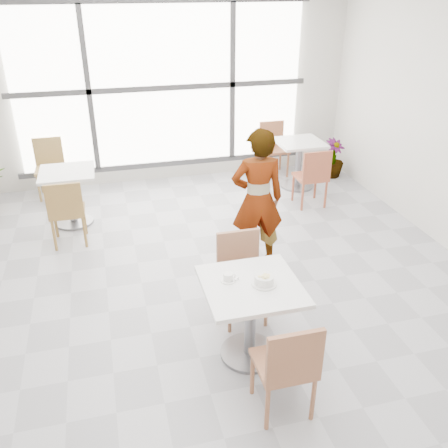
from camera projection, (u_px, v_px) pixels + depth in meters
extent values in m
plane|color=#9E9EA5|center=(217.00, 295.00, 5.13)|extent=(7.00, 7.00, 0.00)
plane|color=silver|center=(162.00, 87.00, 7.47)|extent=(6.00, 0.00, 6.00)
cube|color=white|center=(163.00, 88.00, 7.41)|extent=(4.40, 0.04, 2.40)
cube|color=#3F3F42|center=(163.00, 88.00, 7.39)|extent=(4.60, 0.05, 0.08)
cube|color=#3F3F42|center=(89.00, 92.00, 7.14)|extent=(0.08, 0.05, 2.40)
cube|color=#3F3F42|center=(232.00, 84.00, 7.64)|extent=(0.08, 0.05, 2.40)
cube|color=#3F3F42|center=(167.00, 164.00, 7.94)|extent=(4.60, 0.05, 0.08)
cube|color=#3F3F42|center=(158.00, 0.00, 6.83)|extent=(4.60, 0.05, 0.08)
cube|color=white|center=(251.00, 286.00, 4.01)|extent=(0.80, 0.80, 0.04)
cylinder|color=slate|center=(250.00, 322.00, 4.18)|extent=(0.10, 0.10, 0.71)
cylinder|color=slate|center=(249.00, 352.00, 4.33)|extent=(0.52, 0.52, 0.03)
cube|color=#9A6042|center=(283.00, 364.00, 3.62)|extent=(0.42, 0.42, 0.04)
cube|color=#9A6042|center=(295.00, 358.00, 3.35)|extent=(0.42, 0.04, 0.42)
cylinder|color=#9A6042|center=(295.00, 366.00, 3.92)|extent=(0.04, 0.04, 0.41)
cylinder|color=#9A6042|center=(313.00, 399.00, 3.61)|extent=(0.04, 0.04, 0.41)
cylinder|color=#9A6042|center=(252.00, 374.00, 3.84)|extent=(0.04, 0.04, 0.41)
cylinder|color=#9A6042|center=(267.00, 409.00, 3.53)|extent=(0.04, 0.04, 0.41)
cube|color=#986548|center=(243.00, 281.00, 4.61)|extent=(0.42, 0.42, 0.04)
cube|color=#986548|center=(238.00, 250.00, 4.67)|extent=(0.42, 0.04, 0.42)
cylinder|color=#986548|center=(230.00, 314.00, 4.52)|extent=(0.04, 0.04, 0.41)
cylinder|color=#986548|center=(220.00, 292.00, 4.83)|extent=(0.04, 0.04, 0.41)
cylinder|color=#986548|center=(266.00, 308.00, 4.60)|extent=(0.04, 0.04, 0.41)
cylinder|color=#986548|center=(255.00, 287.00, 4.91)|extent=(0.04, 0.04, 0.41)
cylinder|color=white|center=(264.00, 284.00, 3.99)|extent=(0.21, 0.21, 0.01)
cylinder|color=white|center=(264.00, 279.00, 3.97)|extent=(0.16, 0.16, 0.07)
torus|color=white|center=(264.00, 276.00, 3.96)|extent=(0.16, 0.16, 0.01)
cylinder|color=#CCAE85|center=(264.00, 280.00, 3.97)|extent=(0.14, 0.14, 0.05)
cylinder|color=#F5E89E|center=(268.00, 278.00, 3.93)|extent=(0.03, 0.03, 0.01)
cylinder|color=beige|center=(265.00, 275.00, 3.97)|extent=(0.03, 0.03, 0.02)
cylinder|color=beige|center=(266.00, 277.00, 3.94)|extent=(0.03, 0.03, 0.02)
cylinder|color=#F3E79D|center=(268.00, 276.00, 3.94)|extent=(0.03, 0.03, 0.02)
cylinder|color=beige|center=(262.00, 276.00, 3.94)|extent=(0.03, 0.03, 0.02)
cylinder|color=beige|center=(266.00, 278.00, 3.92)|extent=(0.03, 0.03, 0.02)
cylinder|color=beige|center=(268.00, 275.00, 3.97)|extent=(0.03, 0.03, 0.02)
cylinder|color=beige|center=(267.00, 276.00, 3.97)|extent=(0.03, 0.03, 0.01)
cylinder|color=#F2E59C|center=(264.00, 279.00, 3.92)|extent=(0.03, 0.03, 0.02)
cylinder|color=beige|center=(265.00, 274.00, 3.98)|extent=(0.03, 0.03, 0.02)
cylinder|color=#EEE89A|center=(264.00, 275.00, 3.96)|extent=(0.03, 0.03, 0.02)
cylinder|color=beige|center=(260.00, 277.00, 3.95)|extent=(0.03, 0.03, 0.02)
cylinder|color=#F5E69E|center=(265.00, 277.00, 3.95)|extent=(0.03, 0.03, 0.02)
cylinder|color=beige|center=(268.00, 278.00, 3.94)|extent=(0.03, 0.03, 0.02)
cylinder|color=white|center=(228.00, 280.00, 4.04)|extent=(0.13, 0.13, 0.01)
cylinder|color=white|center=(228.00, 277.00, 4.03)|extent=(0.08, 0.08, 0.06)
torus|color=white|center=(233.00, 276.00, 4.04)|extent=(0.05, 0.01, 0.05)
cylinder|color=black|center=(228.00, 274.00, 4.02)|extent=(0.07, 0.07, 0.00)
cube|color=silver|center=(234.00, 280.00, 4.03)|extent=(0.09, 0.05, 0.00)
sphere|color=silver|center=(238.00, 278.00, 4.05)|extent=(0.02, 0.02, 0.02)
imported|color=black|center=(257.00, 200.00, 5.36)|extent=(0.62, 0.44, 1.62)
cube|color=silver|center=(67.00, 173.00, 6.33)|extent=(0.70, 0.70, 0.04)
cylinder|color=slate|center=(71.00, 199.00, 6.50)|extent=(0.10, 0.10, 0.71)
cylinder|color=slate|center=(74.00, 221.00, 6.65)|extent=(0.52, 0.52, 0.03)
cube|color=white|center=(300.00, 143.00, 7.47)|extent=(0.70, 0.70, 0.04)
cylinder|color=slate|center=(298.00, 166.00, 7.65)|extent=(0.10, 0.10, 0.71)
cylinder|color=slate|center=(297.00, 185.00, 7.80)|extent=(0.52, 0.52, 0.03)
cube|color=olive|center=(67.00, 211.00, 5.98)|extent=(0.42, 0.42, 0.04)
cube|color=olive|center=(64.00, 200.00, 5.71)|extent=(0.42, 0.04, 0.42)
cylinder|color=olive|center=(85.00, 220.00, 6.28)|extent=(0.04, 0.04, 0.41)
cylinder|color=olive|center=(85.00, 232.00, 5.97)|extent=(0.04, 0.04, 0.41)
cylinder|color=olive|center=(56.00, 223.00, 6.20)|extent=(0.04, 0.04, 0.41)
cylinder|color=olive|center=(54.00, 236.00, 5.89)|extent=(0.04, 0.04, 0.41)
cube|color=#A28048|center=(50.00, 170.00, 7.28)|extent=(0.42, 0.42, 0.04)
cube|color=#A28048|center=(48.00, 151.00, 7.33)|extent=(0.42, 0.04, 0.42)
cylinder|color=#A28048|center=(39.00, 189.00, 7.18)|extent=(0.04, 0.04, 0.41)
cylinder|color=#A28048|center=(41.00, 180.00, 7.49)|extent=(0.04, 0.04, 0.41)
cylinder|color=#A28048|center=(64.00, 187.00, 7.26)|extent=(0.04, 0.04, 0.41)
cylinder|color=#A28048|center=(65.00, 178.00, 7.57)|extent=(0.04, 0.04, 0.41)
cube|color=#A04E35|center=(310.00, 177.00, 7.01)|extent=(0.42, 0.42, 0.04)
cube|color=#A04E35|center=(317.00, 166.00, 6.74)|extent=(0.42, 0.04, 0.42)
cylinder|color=#A04E35|center=(315.00, 185.00, 7.30)|extent=(0.04, 0.04, 0.41)
cylinder|color=#A04E35|center=(326.00, 195.00, 6.99)|extent=(0.04, 0.04, 0.41)
cylinder|color=#A04E35|center=(293.00, 188.00, 7.22)|extent=(0.04, 0.04, 0.41)
cylinder|color=#A04E35|center=(302.00, 197.00, 6.91)|extent=(0.04, 0.04, 0.41)
cube|color=#A46341|center=(275.00, 150.00, 8.09)|extent=(0.42, 0.42, 0.04)
cube|color=#A46341|center=(271.00, 133.00, 8.15)|extent=(0.42, 0.04, 0.42)
cylinder|color=#A46341|center=(267.00, 167.00, 8.00)|extent=(0.04, 0.04, 0.41)
cylinder|color=#A46341|center=(260.00, 160.00, 8.31)|extent=(0.04, 0.04, 0.41)
cylinder|color=#A46341|center=(288.00, 165.00, 8.08)|extent=(0.04, 0.04, 0.41)
cylinder|color=#A46341|center=(280.00, 158.00, 8.39)|extent=(0.04, 0.04, 0.41)
imported|color=#578248|center=(333.00, 158.00, 8.06)|extent=(0.44, 0.44, 0.64)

